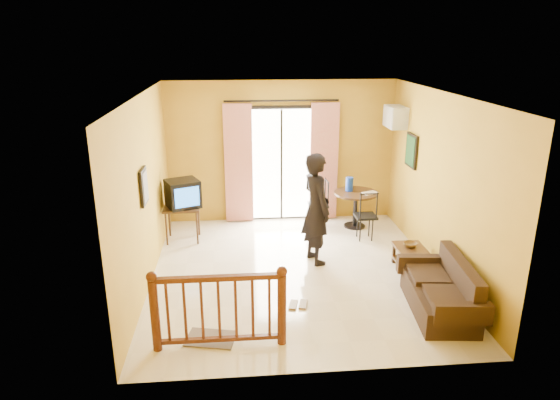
{
  "coord_description": "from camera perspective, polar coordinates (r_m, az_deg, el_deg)",
  "views": [
    {
      "loc": [
        -0.9,
        -7.15,
        3.59
      ],
      "look_at": [
        -0.23,
        0.2,
        1.16
      ],
      "focal_mm": 32.0,
      "sensor_mm": 36.0,
      "label": 1
    }
  ],
  "objects": [
    {
      "name": "serving_tray",
      "position": [
        9.73,
        10.25,
        0.81
      ],
      "size": [
        0.33,
        0.28,
        0.02
      ],
      "primitive_type": "cube",
      "rotation": [
        0.0,
        0.0,
        0.42
      ],
      "color": "#F5E4D0",
      "rests_on": "dining_table"
    },
    {
      "name": "sandals",
      "position": [
        7.13,
        2.08,
        -11.86
      ],
      "size": [
        0.3,
        0.27,
        0.03
      ],
      "color": "brown",
      "rests_on": "ground"
    },
    {
      "name": "coffee_table",
      "position": [
        8.23,
        14.91,
        -6.39
      ],
      "size": [
        0.46,
        0.83,
        0.37
      ],
      "color": "black",
      "rests_on": "ground"
    },
    {
      "name": "ground",
      "position": [
        8.05,
        1.79,
        -8.25
      ],
      "size": [
        5.0,
        5.0,
        0.0
      ],
      "primitive_type": "plane",
      "color": "beige",
      "rests_on": "ground"
    },
    {
      "name": "standing_person",
      "position": [
        8.11,
        4.15,
        -1.0
      ],
      "size": [
        0.62,
        0.78,
        1.85
      ],
      "primitive_type": "imported",
      "rotation": [
        0.0,
        0.0,
        1.87
      ],
      "color": "black",
      "rests_on": "ground"
    },
    {
      "name": "television",
      "position": [
        9.12,
        -11.05,
        0.73
      ],
      "size": [
        0.7,
        0.67,
        0.49
      ],
      "rotation": [
        0.0,
        0.0,
        0.4
      ],
      "color": "black",
      "rests_on": "tv_table"
    },
    {
      "name": "balcony_door",
      "position": [
        9.92,
        0.17,
        4.22
      ],
      "size": [
        2.25,
        0.14,
        2.46
      ],
      "color": "black",
      "rests_on": "ground"
    },
    {
      "name": "tv_table",
      "position": [
        9.23,
        -11.13,
        -1.2
      ],
      "size": [
        0.65,
        0.54,
        0.65
      ],
      "color": "black",
      "rests_on": "ground"
    },
    {
      "name": "sofa",
      "position": [
        7.23,
        18.1,
        -10.04
      ],
      "size": [
        0.85,
        1.61,
        0.74
      ],
      "rotation": [
        0.0,
        0.0,
        -0.1
      ],
      "color": "black",
      "rests_on": "ground"
    },
    {
      "name": "doormat",
      "position": [
        6.5,
        -7.91,
        -15.4
      ],
      "size": [
        0.67,
        0.52,
        0.02
      ],
      "primitive_type": "cube",
      "rotation": [
        0.0,
        0.0,
        -0.22
      ],
      "color": "#5F534C",
      "rests_on": "ground"
    },
    {
      "name": "stair_balustrade",
      "position": [
        6.07,
        -7.01,
        -11.85
      ],
      "size": [
        1.63,
        0.13,
        1.04
      ],
      "color": "#471E0F",
      "rests_on": "ground"
    },
    {
      "name": "picture_left",
      "position": [
        7.36,
        -15.29,
        1.49
      ],
      "size": [
        0.05,
        0.42,
        0.52
      ],
      "color": "black",
      "rests_on": "room_shell"
    },
    {
      "name": "bowl",
      "position": [
        8.3,
        14.66,
        -4.97
      ],
      "size": [
        0.25,
        0.25,
        0.07
      ],
      "primitive_type": "imported",
      "rotation": [
        0.0,
        0.0,
        0.18
      ],
      "color": "brown",
      "rests_on": "coffee_table"
    },
    {
      "name": "botanical_print",
      "position": [
        9.21,
        14.77,
        5.48
      ],
      "size": [
        0.05,
        0.5,
        0.6
      ],
      "color": "black",
      "rests_on": "room_shell"
    },
    {
      "name": "dining_chairs",
      "position": [
        9.67,
        6.86,
        -3.68
      ],
      "size": [
        1.17,
        1.13,
        0.95
      ],
      "color": "black",
      "rests_on": "ground"
    },
    {
      "name": "water_jug",
      "position": [
        9.79,
        7.93,
        1.81
      ],
      "size": [
        0.15,
        0.15,
        0.27
      ],
      "primitive_type": "cylinder",
      "color": "#1336B7",
      "rests_on": "dining_table"
    },
    {
      "name": "air_conditioner",
      "position": [
        9.69,
        13.03,
        9.23
      ],
      "size": [
        0.31,
        0.6,
        0.4
      ],
      "color": "silver",
      "rests_on": "room_shell"
    },
    {
      "name": "dining_table",
      "position": [
        9.81,
        8.65,
        0.05
      ],
      "size": [
        0.85,
        0.85,
        0.71
      ],
      "color": "black",
      "rests_on": "ground"
    },
    {
      "name": "room_shell",
      "position": [
        7.45,
        1.92,
        3.56
      ],
      "size": [
        5.0,
        5.0,
        5.0
      ],
      "color": "white",
      "rests_on": "ground"
    }
  ]
}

